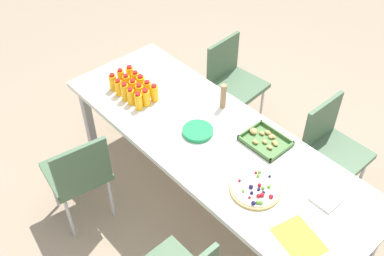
% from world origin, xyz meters
% --- Properties ---
extents(ground_plane, '(12.00, 12.00, 0.00)m').
position_xyz_m(ground_plane, '(0.00, 0.00, 0.00)').
color(ground_plane, gray).
extents(party_table, '(2.38, 0.84, 0.72)m').
position_xyz_m(party_table, '(0.00, 0.00, 0.66)').
color(party_table, silver).
rests_on(party_table, ground_plane).
extents(chair_far_right, '(0.40, 0.40, 0.83)m').
position_xyz_m(chair_far_right, '(0.47, 0.75, 0.50)').
color(chair_far_right, '#4C6B4C').
rests_on(chair_far_right, ground_plane).
extents(chair_near_left, '(0.45, 0.45, 0.83)m').
position_xyz_m(chair_near_left, '(-0.52, -0.76, 0.50)').
color(chair_near_left, '#4C6B4C').
rests_on(chair_near_left, ground_plane).
extents(chair_far_left, '(0.43, 0.43, 0.83)m').
position_xyz_m(chair_far_left, '(-0.58, 0.80, 0.50)').
color(chair_far_left, '#4C6B4C').
rests_on(chair_far_left, ground_plane).
extents(juice_bottle_0, '(0.06, 0.06, 0.14)m').
position_xyz_m(juice_bottle_0, '(-0.87, -0.19, 0.79)').
color(juice_bottle_0, '#FAAB14').
rests_on(juice_bottle_0, party_table).
extents(juice_bottle_1, '(0.05, 0.05, 0.13)m').
position_xyz_m(juice_bottle_1, '(-0.79, -0.20, 0.78)').
color(juice_bottle_1, '#F9AE14').
rests_on(juice_bottle_1, party_table).
extents(juice_bottle_2, '(0.06, 0.06, 0.15)m').
position_xyz_m(juice_bottle_2, '(-0.71, -0.20, 0.79)').
color(juice_bottle_2, '#FAAC14').
rests_on(juice_bottle_2, party_table).
extents(juice_bottle_3, '(0.05, 0.05, 0.13)m').
position_xyz_m(juice_bottle_3, '(-0.65, -0.19, 0.78)').
color(juice_bottle_3, '#F9AD14').
rests_on(juice_bottle_3, party_table).
extents(juice_bottle_4, '(0.05, 0.05, 0.14)m').
position_xyz_m(juice_bottle_4, '(-0.56, -0.19, 0.79)').
color(juice_bottle_4, '#FBAE14').
rests_on(juice_bottle_4, party_table).
extents(juice_bottle_5, '(0.05, 0.05, 0.15)m').
position_xyz_m(juice_bottle_5, '(-0.87, -0.12, 0.79)').
color(juice_bottle_5, '#FBAB14').
rests_on(juice_bottle_5, party_table).
extents(juice_bottle_6, '(0.05, 0.05, 0.14)m').
position_xyz_m(juice_bottle_6, '(-0.80, -0.12, 0.79)').
color(juice_bottle_6, '#F8AD14').
rests_on(juice_bottle_6, party_table).
extents(juice_bottle_7, '(0.06, 0.06, 0.14)m').
position_xyz_m(juice_bottle_7, '(-0.72, -0.12, 0.79)').
color(juice_bottle_7, '#F8AC14').
rests_on(juice_bottle_7, party_table).
extents(juice_bottle_8, '(0.06, 0.06, 0.14)m').
position_xyz_m(juice_bottle_8, '(-0.64, -0.12, 0.79)').
color(juice_bottle_8, '#FAB014').
rests_on(juice_bottle_8, party_table).
extents(juice_bottle_9, '(0.06, 0.06, 0.14)m').
position_xyz_m(juice_bottle_9, '(-0.56, -0.12, 0.79)').
color(juice_bottle_9, '#F9AC14').
rests_on(juice_bottle_9, party_table).
extents(juice_bottle_10, '(0.06, 0.06, 0.14)m').
position_xyz_m(juice_bottle_10, '(-0.87, -0.04, 0.79)').
color(juice_bottle_10, '#F8AF14').
rests_on(juice_bottle_10, party_table).
extents(juice_bottle_11, '(0.06, 0.06, 0.13)m').
position_xyz_m(juice_bottle_11, '(-0.79, -0.04, 0.78)').
color(juice_bottle_11, '#FBAB14').
rests_on(juice_bottle_11, party_table).
extents(juice_bottle_12, '(0.06, 0.06, 0.13)m').
position_xyz_m(juice_bottle_12, '(-0.72, -0.04, 0.78)').
color(juice_bottle_12, '#FAAE14').
rests_on(juice_bottle_12, party_table).
extents(juice_bottle_13, '(0.06, 0.06, 0.13)m').
position_xyz_m(juice_bottle_13, '(-0.64, -0.05, 0.78)').
color(juice_bottle_13, '#F9AD14').
rests_on(juice_bottle_13, party_table).
extents(juice_bottle_14, '(0.06, 0.06, 0.14)m').
position_xyz_m(juice_bottle_14, '(-0.56, -0.04, 0.79)').
color(juice_bottle_14, '#FAAD14').
rests_on(juice_bottle_14, party_table).
extents(fruit_pizza, '(0.31, 0.31, 0.05)m').
position_xyz_m(fruit_pizza, '(0.50, -0.13, 0.74)').
color(fruit_pizza, tan).
rests_on(fruit_pizza, party_table).
extents(snack_tray, '(0.29, 0.24, 0.04)m').
position_xyz_m(snack_tray, '(0.26, 0.23, 0.73)').
color(snack_tray, '#477238').
rests_on(snack_tray, party_table).
extents(plate_stack, '(0.21, 0.21, 0.03)m').
position_xyz_m(plate_stack, '(-0.10, -0.04, 0.74)').
color(plate_stack, '#1E8C4C').
rests_on(plate_stack, party_table).
extents(napkin_stack, '(0.15, 0.15, 0.02)m').
position_xyz_m(napkin_stack, '(0.82, 0.13, 0.73)').
color(napkin_stack, white).
rests_on(napkin_stack, party_table).
extents(cardboard_tube, '(0.04, 0.04, 0.19)m').
position_xyz_m(cardboard_tube, '(-0.18, 0.28, 0.82)').
color(cardboard_tube, '#9E7A56').
rests_on(cardboard_tube, party_table).
extents(paper_folder, '(0.30, 0.25, 0.01)m').
position_xyz_m(paper_folder, '(0.89, -0.20, 0.72)').
color(paper_folder, yellow).
rests_on(paper_folder, party_table).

